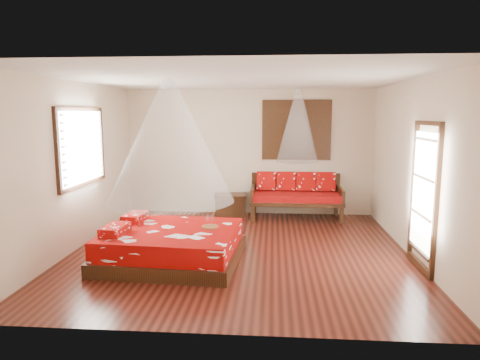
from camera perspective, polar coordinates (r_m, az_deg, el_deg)
name	(u,v)px	position (r m, az deg, el deg)	size (l,w,h in m)	color
room	(240,167)	(6.93, -0.04, 1.70)	(5.54, 5.54, 2.84)	black
bed	(171,245)	(6.77, -9.13, -8.54)	(2.16, 1.98, 0.64)	black
daybed	(296,194)	(9.42, 7.47, -1.86)	(1.97, 0.87, 0.98)	black
storage_chest	(230,205)	(9.56, -1.28, -3.32)	(0.75, 0.58, 0.48)	black
shutter_panel	(296,130)	(9.59, 7.54, 6.62)	(1.52, 0.06, 1.32)	black
window_left	(82,147)	(7.78, -20.29, 4.16)	(0.10, 1.74, 1.34)	black
glazed_door	(424,197)	(6.73, 23.28, -2.10)	(0.08, 1.02, 2.16)	black
wine_tray	(210,224)	(6.71, -4.01, -5.90)	(0.27, 0.27, 0.22)	brown
mosquito_net_main	(170,142)	(6.47, -9.33, 5.08)	(1.91, 1.91, 1.80)	white
mosquito_net_daybed	(298,126)	(9.12, 7.71, 7.13)	(0.88, 0.88, 1.50)	white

